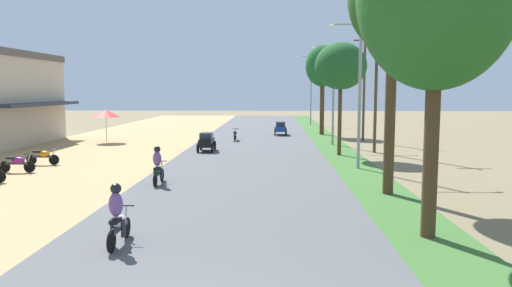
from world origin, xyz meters
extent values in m
cube|color=#2D3847|center=(-15.67, 28.26, 3.08)|extent=(1.20, 10.67, 0.25)
cylinder|color=black|center=(-10.53, 13.47, 0.34)|extent=(0.56, 0.06, 0.56)
cylinder|color=black|center=(-10.56, 16.12, 0.34)|extent=(0.56, 0.06, 0.56)
cylinder|color=black|center=(-11.80, 16.12, 0.34)|extent=(0.56, 0.06, 0.56)
cube|color=#333338|center=(-11.18, 16.12, 0.52)|extent=(1.12, 0.12, 0.12)
ellipsoid|color=#8C1E8C|center=(-11.10, 16.12, 0.66)|extent=(0.64, 0.28, 0.32)
cube|color=black|center=(-11.46, 16.12, 0.78)|extent=(0.44, 0.20, 0.10)
cylinder|color=#A5A8AD|center=(-10.62, 16.12, 0.61)|extent=(0.26, 0.05, 0.68)
cylinder|color=black|center=(-10.68, 16.12, 0.98)|extent=(0.04, 0.54, 0.04)
cylinder|color=black|center=(-10.47, 18.60, 0.34)|extent=(0.56, 0.06, 0.56)
cylinder|color=black|center=(-11.71, 18.60, 0.34)|extent=(0.56, 0.06, 0.56)
cube|color=#333338|center=(-11.09, 18.60, 0.52)|extent=(1.12, 0.12, 0.12)
ellipsoid|color=orange|center=(-11.01, 18.60, 0.66)|extent=(0.64, 0.28, 0.32)
cube|color=black|center=(-11.37, 18.60, 0.78)|extent=(0.44, 0.20, 0.10)
cylinder|color=#A5A8AD|center=(-10.53, 18.60, 0.61)|extent=(0.26, 0.05, 0.68)
cylinder|color=black|center=(-10.59, 18.60, 0.98)|extent=(0.04, 0.54, 0.04)
cylinder|color=#99999E|center=(-11.56, 30.07, 1.11)|extent=(0.05, 0.05, 2.10)
cone|color=red|center=(-11.56, 30.07, 2.31)|extent=(2.20, 2.20, 0.55)
cylinder|color=#4C351E|center=(5.68, 6.24, 2.65)|extent=(0.40, 0.40, 5.18)
cylinder|color=#4C351E|center=(5.89, 11.85, 3.24)|extent=(0.41, 0.41, 6.36)
cylinder|color=#4C351E|center=(5.52, 23.26, 2.42)|extent=(0.24, 0.24, 4.72)
ellipsoid|color=#1D5424|center=(5.52, 23.26, 5.57)|extent=(3.19, 3.19, 2.89)
cylinder|color=#4C351E|center=(5.83, 37.46, 2.66)|extent=(0.40, 0.40, 5.20)
ellipsoid|color=#1C5B24|center=(5.83, 37.46, 6.29)|extent=(3.09, 3.09, 3.75)
cylinder|color=gray|center=(5.80, 18.03, 3.80)|extent=(0.16, 0.16, 7.47)
cylinder|color=gray|center=(5.10, 18.03, 7.38)|extent=(1.40, 0.08, 0.08)
ellipsoid|color=silver|center=(4.40, 18.03, 7.31)|extent=(0.36, 0.20, 0.14)
cylinder|color=gray|center=(6.50, 18.03, 7.38)|extent=(1.40, 0.08, 0.08)
ellipsoid|color=silver|center=(7.20, 18.03, 7.31)|extent=(0.36, 0.20, 0.14)
cylinder|color=gray|center=(5.80, 28.99, 3.73)|extent=(0.16, 0.16, 7.34)
cylinder|color=gray|center=(5.10, 28.99, 7.25)|extent=(1.40, 0.08, 0.08)
ellipsoid|color=silver|center=(4.40, 28.99, 7.18)|extent=(0.36, 0.20, 0.14)
cylinder|color=gray|center=(6.50, 28.99, 7.25)|extent=(1.40, 0.08, 0.08)
ellipsoid|color=silver|center=(7.20, 28.99, 7.18)|extent=(0.36, 0.20, 0.14)
cylinder|color=gray|center=(5.80, 50.38, 4.11)|extent=(0.16, 0.16, 8.10)
cylinder|color=gray|center=(5.10, 50.38, 8.01)|extent=(1.40, 0.08, 0.08)
ellipsoid|color=silver|center=(4.40, 50.38, 7.94)|extent=(0.36, 0.20, 0.14)
cylinder|color=gray|center=(6.50, 50.38, 8.01)|extent=(1.40, 0.08, 0.08)
ellipsoid|color=silver|center=(7.20, 50.38, 7.94)|extent=(0.36, 0.20, 0.14)
cylinder|color=brown|center=(8.06, 24.97, 4.55)|extent=(0.20, 0.20, 9.11)
cube|color=#473323|center=(8.06, 24.97, 8.61)|extent=(1.80, 0.10, 0.10)
cylinder|color=brown|center=(8.61, 32.11, 4.25)|extent=(0.20, 0.20, 8.50)
cube|color=#473323|center=(8.61, 32.11, 8.00)|extent=(1.80, 0.10, 0.10)
cube|color=black|center=(-3.00, 24.66, 0.66)|extent=(0.84, 1.95, 0.50)
cube|color=#232B38|center=(-3.00, 24.61, 1.11)|extent=(0.77, 1.10, 0.40)
cylinder|color=black|center=(-3.47, 25.36, 0.38)|extent=(0.10, 0.60, 0.60)
cylinder|color=black|center=(-2.53, 25.36, 0.38)|extent=(0.10, 0.60, 0.60)
cylinder|color=black|center=(-3.47, 23.96, 0.38)|extent=(0.10, 0.60, 0.60)
cylinder|color=black|center=(-2.53, 23.96, 0.38)|extent=(0.10, 0.60, 0.60)
cube|color=navy|center=(2.04, 36.60, 0.65)|extent=(0.88, 2.25, 0.44)
cube|color=#232B38|center=(2.04, 36.50, 1.07)|extent=(0.81, 1.30, 0.40)
cylinder|color=black|center=(2.54, 35.79, 0.40)|extent=(0.11, 0.64, 0.64)
cylinder|color=black|center=(1.55, 35.79, 0.40)|extent=(0.11, 0.64, 0.64)
cylinder|color=black|center=(2.54, 37.41, 0.40)|extent=(0.11, 0.64, 0.64)
cylinder|color=black|center=(1.55, 37.41, 0.40)|extent=(0.11, 0.64, 0.64)
cylinder|color=black|center=(-2.59, 5.78, 0.36)|extent=(0.06, 0.56, 0.56)
cylinder|color=black|center=(-2.59, 4.54, 0.36)|extent=(0.06, 0.56, 0.56)
cube|color=#333338|center=(-2.59, 5.16, 0.54)|extent=(0.12, 1.12, 0.12)
ellipsoid|color=silver|center=(-2.59, 5.24, 0.68)|extent=(0.28, 0.64, 0.32)
cube|color=black|center=(-2.59, 4.88, 0.80)|extent=(0.20, 0.44, 0.10)
cylinder|color=#A5A8AD|center=(-2.59, 5.72, 0.63)|extent=(0.05, 0.26, 0.68)
cylinder|color=black|center=(-2.59, 5.66, 1.00)|extent=(0.54, 0.04, 0.04)
ellipsoid|color=#724C8C|center=(-2.59, 4.96, 1.20)|extent=(0.36, 0.28, 0.64)
sphere|color=black|center=(-2.59, 5.00, 1.60)|extent=(0.28, 0.28, 0.28)
cylinder|color=#2D2D38|center=(-2.73, 5.06, 0.56)|extent=(0.12, 0.12, 0.48)
cylinder|color=#2D2D38|center=(-2.45, 5.06, 0.56)|extent=(0.12, 0.12, 0.48)
cylinder|color=black|center=(-3.51, 14.00, 0.36)|extent=(0.06, 0.56, 0.56)
cylinder|color=black|center=(-3.51, 12.76, 0.36)|extent=(0.06, 0.56, 0.56)
cube|color=#333338|center=(-3.51, 13.38, 0.54)|extent=(0.12, 1.12, 0.12)
ellipsoid|color=#14722D|center=(-3.51, 13.46, 0.68)|extent=(0.28, 0.64, 0.32)
cube|color=black|center=(-3.51, 13.10, 0.80)|extent=(0.20, 0.44, 0.10)
cylinder|color=#A5A8AD|center=(-3.51, 13.94, 0.63)|extent=(0.05, 0.26, 0.68)
cylinder|color=black|center=(-3.51, 13.88, 1.00)|extent=(0.54, 0.04, 0.04)
ellipsoid|color=#724C8C|center=(-3.51, 13.18, 1.20)|extent=(0.36, 0.28, 0.64)
sphere|color=black|center=(-3.51, 13.22, 1.60)|extent=(0.28, 0.28, 0.28)
cylinder|color=#2D2D38|center=(-3.65, 13.28, 0.56)|extent=(0.12, 0.12, 0.48)
cylinder|color=#2D2D38|center=(-3.37, 13.28, 0.56)|extent=(0.12, 0.12, 0.48)
cylinder|color=black|center=(-1.64, 32.02, 0.36)|extent=(0.06, 0.56, 0.56)
cylinder|color=black|center=(-1.64, 30.78, 0.36)|extent=(0.06, 0.56, 0.56)
cube|color=#333338|center=(-1.64, 31.40, 0.54)|extent=(0.12, 1.12, 0.12)
ellipsoid|color=#1E4CA5|center=(-1.64, 31.48, 0.68)|extent=(0.28, 0.64, 0.32)
cube|color=black|center=(-1.64, 31.12, 0.80)|extent=(0.20, 0.44, 0.10)
cylinder|color=#A5A8AD|center=(-1.64, 31.96, 0.63)|extent=(0.05, 0.26, 0.68)
cylinder|color=black|center=(-1.64, 31.90, 1.00)|extent=(0.54, 0.04, 0.04)
camera|label=1|loc=(1.41, -6.96, 4.08)|focal=34.02mm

